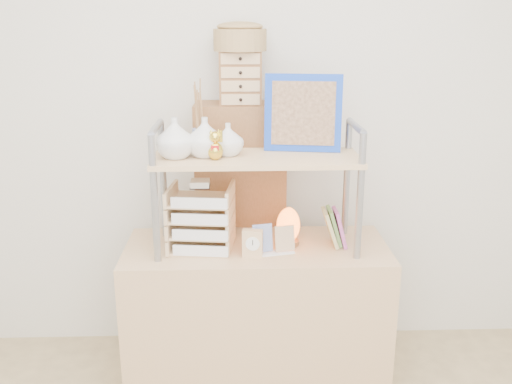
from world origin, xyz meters
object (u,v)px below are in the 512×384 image
desk (257,319)px  cabinet (242,233)px  salt_lamp (288,226)px  letter_tray (201,222)px

desk → cabinet: (-0.07, 0.37, 0.30)m
desk → salt_lamp: (0.14, 0.01, 0.47)m
letter_tray → desk: bearing=3.6°
letter_tray → salt_lamp: size_ratio=1.80×
salt_lamp → desk: bearing=-174.2°
cabinet → letter_tray: (-0.18, -0.39, 0.20)m
cabinet → letter_tray: bearing=-113.6°
letter_tray → salt_lamp: (0.39, 0.03, -0.04)m
cabinet → desk: bearing=-78.2°
salt_lamp → cabinet: bearing=120.6°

